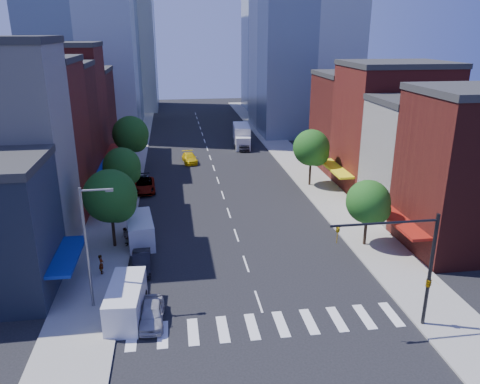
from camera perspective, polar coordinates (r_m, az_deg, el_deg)
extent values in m
plane|color=black|center=(35.58, 2.29, -13.20)|extent=(220.00, 220.00, 0.00)
cube|color=gray|center=(72.38, -13.44, 3.39)|extent=(5.00, 120.00, 0.15)
cube|color=gray|center=(74.34, 6.15, 4.21)|extent=(5.00, 120.00, 0.15)
cube|color=silver|center=(33.13, 3.27, -15.92)|extent=(19.00, 3.00, 0.01)
cube|color=maroon|center=(53.46, -24.86, 5.44)|extent=(12.00, 9.00, 16.00)
cube|color=#4B1612|center=(61.58, -22.71, 6.84)|extent=(12.00, 8.00, 15.00)
cube|color=maroon|center=(69.55, -21.20, 9.12)|extent=(12.00, 9.00, 17.00)
cube|color=#4B1612|center=(79.04, -19.62, 8.89)|extent=(12.00, 10.00, 13.00)
cube|color=#4B1612|center=(46.44, 27.20, 1.96)|extent=(12.00, 9.00, 14.00)
cube|color=#B4B0A6|center=(53.54, 21.96, 3.63)|extent=(12.00, 8.00, 12.00)
cube|color=maroon|center=(60.94, 18.00, 7.27)|extent=(12.00, 10.00, 15.00)
cube|color=#4B1612|center=(70.06, 14.38, 8.21)|extent=(12.00, 10.00, 13.00)
cylinder|color=black|center=(33.32, 22.17, -8.90)|extent=(0.24, 0.24, 8.00)
cylinder|color=black|center=(30.25, 17.27, -3.64)|extent=(7.00, 0.16, 0.16)
imported|color=gold|center=(29.36, 11.83, -5.14)|extent=(0.22, 0.18, 1.10)
imported|color=gold|center=(33.69, 22.00, -10.11)|extent=(0.48, 2.24, 0.90)
cylinder|color=slate|center=(34.31, -18.18, -6.65)|extent=(0.20, 0.20, 9.00)
cylinder|color=slate|center=(32.58, -17.22, 0.24)|extent=(2.00, 0.14, 0.14)
cube|color=slate|center=(32.46, -15.65, 0.24)|extent=(0.50, 0.25, 0.18)
cylinder|color=black|center=(44.29, -15.21, -4.04)|extent=(0.28, 0.28, 3.92)
sphere|color=#194A15|center=(43.26, -15.55, -0.45)|extent=(4.80, 4.80, 4.80)
sphere|color=#194A15|center=(43.13, -14.72, -1.42)|extent=(3.36, 3.36, 3.36)
cylinder|color=black|center=(54.58, -13.98, 0.32)|extent=(0.28, 0.28, 3.64)
sphere|color=#194A15|center=(53.79, -14.21, 3.07)|extent=(4.20, 4.20, 4.20)
sphere|color=#194A15|center=(53.62, -13.55, 2.35)|extent=(2.94, 2.94, 2.94)
cylinder|color=black|center=(67.89, -12.99, 4.30)|extent=(0.28, 0.28, 4.20)
sphere|color=#194A15|center=(67.18, -13.19, 6.90)|extent=(5.00, 5.00, 5.00)
sphere|color=#194A15|center=(67.00, -12.65, 6.25)|extent=(3.50, 3.50, 3.50)
cylinder|color=black|center=(44.73, 15.07, -4.18)|extent=(0.28, 0.28, 3.36)
sphere|color=#194A15|center=(43.82, 15.35, -1.15)|extent=(4.00, 4.00, 4.00)
sphere|color=#194A15|center=(44.01, 16.15, -1.98)|extent=(2.80, 2.80, 2.80)
cylinder|color=black|center=(60.55, 8.54, 2.67)|extent=(0.28, 0.28, 3.92)
sphere|color=#194A15|center=(59.80, 8.68, 5.37)|extent=(4.60, 4.60, 4.60)
sphere|color=#194A15|center=(59.86, 9.28, 4.66)|extent=(3.22, 3.22, 3.22)
imported|color=#AAA9AE|center=(33.54, -10.71, -14.33)|extent=(1.76, 4.16, 1.40)
imported|color=black|center=(40.34, -11.90, -8.33)|extent=(1.66, 4.32, 1.40)
imported|color=#999999|center=(59.40, -11.57, 0.80)|extent=(2.87, 5.67, 1.54)
imported|color=black|center=(60.52, -11.52, 1.09)|extent=(2.57, 5.05, 1.41)
cube|color=silver|center=(34.35, -13.72, -12.76)|extent=(2.63, 5.76, 2.36)
cube|color=black|center=(32.39, -14.35, -14.23)|extent=(2.15, 1.26, 1.01)
cylinder|color=black|center=(33.38, -15.89, -15.60)|extent=(0.34, 0.87, 0.85)
cylinder|color=black|center=(33.03, -12.32, -15.68)|extent=(0.34, 0.87, 0.85)
cylinder|color=black|center=(36.53, -14.76, -12.22)|extent=(0.34, 0.87, 0.85)
cylinder|color=black|center=(36.21, -11.54, -12.25)|extent=(0.34, 0.87, 0.85)
cube|color=silver|center=(45.22, -12.07, -4.54)|extent=(2.95, 5.97, 2.41)
cube|color=black|center=(43.08, -11.91, -5.24)|extent=(2.24, 1.39, 1.03)
cylinder|color=black|center=(43.75, -13.19, -6.61)|extent=(0.39, 0.90, 0.87)
cylinder|color=black|center=(43.81, -10.48, -6.37)|extent=(0.39, 0.90, 0.87)
cylinder|color=black|center=(47.31, -13.40, -4.62)|extent=(0.39, 0.90, 0.87)
cylinder|color=black|center=(47.37, -10.90, -4.40)|extent=(0.39, 0.90, 0.87)
imported|color=yellow|center=(71.51, -6.17, 4.14)|extent=(2.43, 5.03, 1.41)
imported|color=black|center=(79.08, 0.46, 5.76)|extent=(2.15, 4.93, 1.58)
imported|color=#999999|center=(94.99, 0.43, 7.93)|extent=(1.96, 3.98, 1.30)
cube|color=silver|center=(82.07, 0.18, 6.95)|extent=(3.24, 7.35, 3.52)
cube|color=silver|center=(78.12, 0.37, 5.91)|extent=(2.58, 2.18, 2.20)
cylinder|color=black|center=(79.07, -0.55, 5.54)|extent=(0.41, 1.02, 0.99)
cylinder|color=black|center=(79.23, 1.21, 5.56)|extent=(0.41, 1.02, 0.99)
cylinder|color=black|center=(83.89, -0.73, 6.33)|extent=(0.41, 1.02, 0.99)
cylinder|color=black|center=(84.04, 0.93, 6.35)|extent=(0.41, 1.02, 0.99)
imported|color=#999999|center=(40.18, -16.55, -8.42)|extent=(0.42, 0.62, 1.65)
imported|color=#999999|center=(44.55, -13.82, -5.32)|extent=(0.78, 0.93, 1.72)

